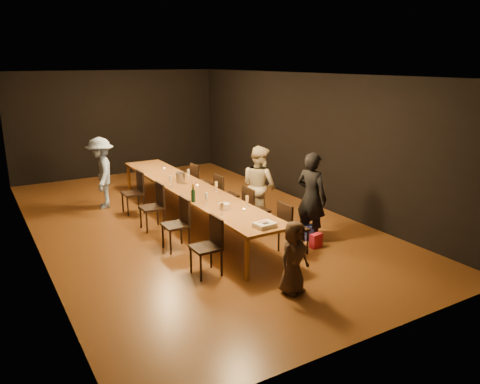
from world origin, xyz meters
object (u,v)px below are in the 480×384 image
chair_left_2 (152,207)px  birthday_cake (265,225)px  champagne_bottle (193,193)px  chair_left_3 (133,193)px  chair_right_2 (227,195)px  child (294,257)px  plate_stack (224,206)px  ice_bucket (180,177)px  table (190,190)px  chair_left_1 (176,224)px  woman_tan (259,186)px  chair_right_0 (293,228)px  chair_right_1 (256,209)px  woman_birthday (311,197)px  chair_right_3 (202,183)px  man_blue (101,173)px  chair_left_0 (206,247)px

chair_left_2 → birthday_cake: size_ratio=2.76×
champagne_bottle → chair_left_3: bearing=102.3°
chair_right_2 → child: (-0.87, -3.56, 0.08)m
plate_stack → ice_bucket: (0.10, 2.13, 0.05)m
table → plate_stack: bearing=-93.7°
chair_right_2 → champagne_bottle: 1.62m
chair_right_2 → child: size_ratio=0.86×
chair_left_1 → woman_tan: woman_tan is taller
birthday_cake → plate_stack: bearing=90.1°
chair_right_2 → champagne_bottle: size_ratio=2.79×
chair_right_0 → birthday_cake: (-0.85, -0.37, 0.32)m
chair_left_3 → champagne_bottle: size_ratio=2.79×
woman_tan → plate_stack: bearing=113.5°
chair_right_1 → champagne_bottle: (-1.23, 0.24, 0.45)m
table → ice_bucket: ice_bucket is taller
woman_birthday → ice_bucket: size_ratio=7.91×
woman_birthday → ice_bucket: 2.97m
chair_right_3 → ice_bucket: bearing=-50.1°
child → plate_stack: (-0.08, 1.92, 0.26)m
chair_right_1 → chair_right_3: 2.40m
chair_right_2 → chair_right_3: bearing=180.0°
chair_left_2 → plate_stack: (0.74, -1.65, 0.34)m
woman_birthday → birthday_cake: woman_birthday is taller
woman_tan → ice_bucket: size_ratio=7.68×
chair_right_0 → ice_bucket: 3.03m
chair_right_0 → plate_stack: chair_right_0 is taller
champagne_bottle → ice_bucket: (0.37, 1.44, -0.06)m
table → chair_right_1: size_ratio=6.45×
man_blue → champagne_bottle: (0.93, -2.91, 0.11)m
birthday_cake → champagne_bottle: 1.85m
table → chair_right_3: 1.49m
chair_left_3 → chair_right_0: bearing=-154.7°
chair_right_0 → champagne_bottle: (-1.23, 1.44, 0.45)m
chair_left_2 → champagne_bottle: 1.16m
table → plate_stack: 1.65m
chair_right_2 → plate_stack: chair_right_2 is taller
chair_right_3 → child: (-0.87, -4.76, 0.08)m
woman_tan → champagne_bottle: 1.54m
chair_left_0 → birthday_cake: (0.85, -0.37, 0.32)m
chair_left_1 → champagne_bottle: champagne_bottle is taller
woman_birthday → man_blue: 4.91m
chair_right_0 → chair_left_0: same height
table → man_blue: size_ratio=3.71×
child → plate_stack: size_ratio=5.76×
chair_right_3 → birthday_cake: chair_right_3 is taller
chair_right_0 → woman_birthday: size_ratio=0.55×
chair_right_0 → chair_right_2: size_ratio=1.00×
chair_left_3 → woman_birthday: woman_birthday is taller
woman_birthday → birthday_cake: 1.64m
chair_right_0 → woman_tan: woman_tan is taller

